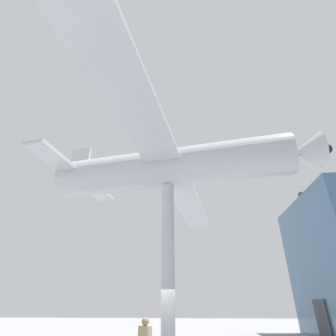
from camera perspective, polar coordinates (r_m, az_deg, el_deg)
support_pylon_central at (r=11.43m, az=0.00°, el=-20.03°), size 0.55×0.55×6.97m
suspended_airplane at (r=12.75m, az=1.00°, el=0.16°), size 21.65×13.17×2.75m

